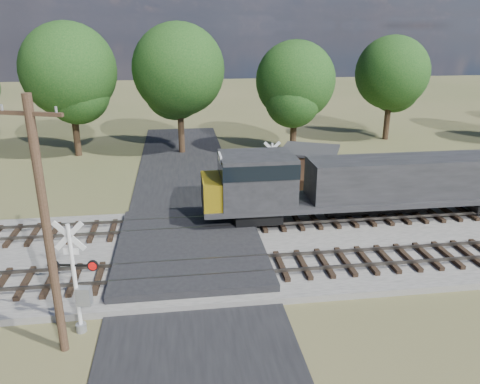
{
  "coord_description": "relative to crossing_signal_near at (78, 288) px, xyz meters",
  "views": [
    {
      "loc": [
        -0.36,
        -20.27,
        10.58
      ],
      "look_at": [
        2.66,
        2.0,
        2.57
      ],
      "focal_mm": 35.0,
      "sensor_mm": 36.0,
      "label": 1
    }
  ],
  "objects": [
    {
      "name": "ground",
      "position": [
        4.09,
        5.2,
        -1.83
      ],
      "size": [
        160.0,
        160.0,
        0.0
      ],
      "primitive_type": "plane",
      "color": "#48512B",
      "rests_on": "ground"
    },
    {
      "name": "ballast_bed",
      "position": [
        14.09,
        5.7,
        -1.68
      ],
      "size": [
        140.0,
        10.0,
        0.3
      ],
      "primitive_type": "cube",
      "color": "gray",
      "rests_on": "ground"
    },
    {
      "name": "road",
      "position": [
        4.09,
        5.2,
        -1.79
      ],
      "size": [
        7.0,
        60.0,
        0.08
      ],
      "primitive_type": "cube",
      "color": "black",
      "rests_on": "ground"
    },
    {
      "name": "crossing_panel",
      "position": [
        4.09,
        5.7,
        -1.52
      ],
      "size": [
        7.0,
        9.0,
        0.62
      ],
      "primitive_type": "cube",
      "color": "#262628",
      "rests_on": "ground"
    },
    {
      "name": "track_near",
      "position": [
        7.21,
        3.2,
        -1.42
      ],
      "size": [
        140.0,
        2.6,
        0.33
      ],
      "color": "black",
      "rests_on": "ballast_bed"
    },
    {
      "name": "track_far",
      "position": [
        7.21,
        8.2,
        -1.42
      ],
      "size": [
        140.0,
        2.6,
        0.33
      ],
      "color": "black",
      "rests_on": "ballast_bed"
    },
    {
      "name": "crossing_signal_near",
      "position": [
        0.0,
        0.0,
        0.0
      ],
      "size": [
        1.77,
        0.44,
        4.41
      ],
      "rotation": [
        0.0,
        0.0,
        -0.16
      ],
      "color": "silver",
      "rests_on": "ground"
    },
    {
      "name": "crossing_signal_far",
      "position": [
        9.19,
        11.57,
        -0.12
      ],
      "size": [
        1.66,
        0.36,
        4.11
      ],
      "rotation": [
        0.0,
        0.0,
        3.12
      ],
      "color": "silver",
      "rests_on": "ground"
    },
    {
      "name": "utility_pole",
      "position": [
        -0.48,
        -0.95,
        2.82
      ],
      "size": [
        2.06,
        0.85,
        8.78
      ],
      "rotation": [
        0.0,
        0.0,
        -0.35
      ],
      "color": "#362718",
      "rests_on": "ground"
    },
    {
      "name": "equipment_shed",
      "position": [
        12.7,
        15.27,
        -0.52
      ],
      "size": [
        5.01,
        5.01,
        2.59
      ],
      "rotation": [
        0.0,
        0.0,
        -0.42
      ],
      "color": "#4F3721",
      "rests_on": "ground"
    },
    {
      "name": "treeline",
      "position": [
        10.06,
        25.9,
        4.77
      ],
      "size": [
        83.93,
        10.93,
        11.01
      ],
      "color": "black",
      "rests_on": "ground"
    }
  ]
}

